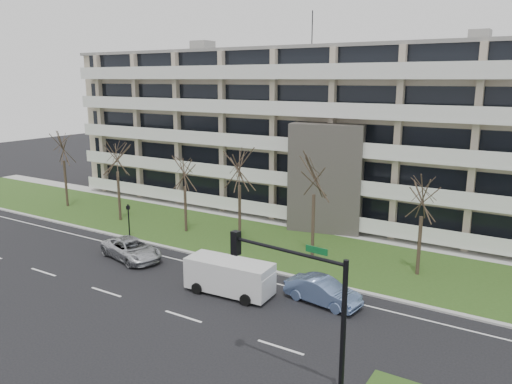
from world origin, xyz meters
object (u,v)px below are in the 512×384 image
Objects in this scene: blue_sedan at (323,291)px; white_van at (230,274)px; traffic_signal at (302,299)px; pedestrian_signal at (129,216)px; silver_pickup at (131,249)px.

white_van is (-5.22, -1.68, 0.49)m from blue_sedan.
traffic_signal reaches higher than pedestrian_signal.
pedestrian_signal is at bearing 61.16° from silver_pickup.
blue_sedan reaches higher than silver_pickup.
white_van is 13.97m from pedestrian_signal.
traffic_signal is (2.73, -8.18, 3.41)m from blue_sedan.
white_van is at bearing -41.61° from pedestrian_signal.
traffic_signal reaches higher than white_van.
pedestrian_signal is (-21.11, 11.15, -2.41)m from traffic_signal.
traffic_signal is at bearing -49.99° from pedestrian_signal.
traffic_signal reaches higher than blue_sedan.
white_van reaches higher than blue_sedan.
pedestrian_signal reaches higher than silver_pickup.
blue_sedan is 18.64m from pedestrian_signal.
pedestrian_signal is (-18.38, 2.97, 1.00)m from blue_sedan.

